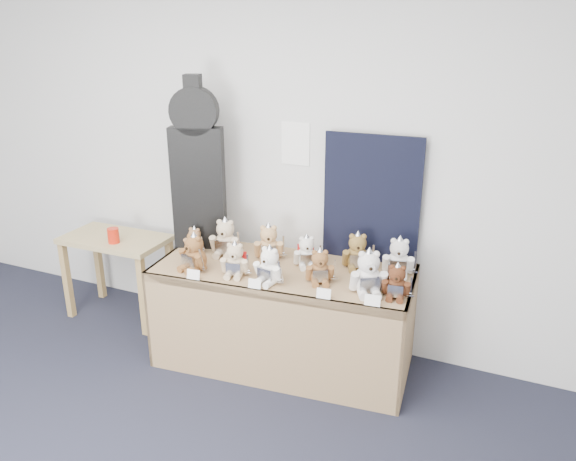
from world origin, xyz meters
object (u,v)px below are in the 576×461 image
at_px(display_table, 280,294).
at_px(teddy_front_far_left, 194,254).
at_px(teddy_front_right, 320,268).
at_px(teddy_front_far_right, 368,274).
at_px(teddy_front_centre, 269,267).
at_px(teddy_back_end, 399,258).
at_px(red_cup, 113,236).
at_px(teddy_back_left, 225,239).
at_px(teddy_front_left, 235,261).
at_px(teddy_back_centre_right, 307,253).
at_px(teddy_back_far_left, 195,241).
at_px(guitar_case, 197,167).
at_px(teddy_back_right, 357,253).
at_px(side_table, 116,251).
at_px(teddy_front_end, 397,283).
at_px(teddy_back_centre_left, 269,244).

xyz_separation_m(display_table, teddy_front_far_left, (-0.54, -0.18, 0.27)).
relative_size(teddy_front_right, teddy_front_far_right, 0.80).
distance_m(teddy_front_centre, teddy_back_end, 0.84).
xyz_separation_m(teddy_front_right, teddy_front_far_right, (0.32, -0.02, 0.02)).
distance_m(red_cup, teddy_back_left, 0.95).
height_order(display_table, teddy_front_far_right, teddy_front_far_right).
relative_size(teddy_front_far_right, teddy_back_left, 1.05).
bearing_deg(teddy_back_end, teddy_front_left, -167.05).
height_order(teddy_front_far_left, teddy_front_right, teddy_front_far_left).
relative_size(teddy_back_left, teddy_back_centre_right, 1.22).
relative_size(teddy_back_centre_right, teddy_back_far_left, 1.17).
bearing_deg(display_table, teddy_back_centre_right, 49.89).
xyz_separation_m(teddy_front_left, teddy_back_centre_right, (0.36, 0.32, -0.00)).
height_order(guitar_case, teddy_back_right, guitar_case).
bearing_deg(red_cup, teddy_back_left, 3.99).
height_order(teddy_front_far_left, teddy_front_left, teddy_front_far_left).
height_order(teddy_front_left, teddy_front_centre, teddy_front_centre).
relative_size(teddy_front_centre, teddy_back_far_left, 1.30).
relative_size(side_table, teddy_front_left, 3.26).
height_order(display_table, teddy_back_end, teddy_back_end).
height_order(side_table, teddy_back_left, teddy_back_left).
height_order(teddy_back_right, teddy_back_end, teddy_back_end).
xyz_separation_m(teddy_back_centre_right, teddy_back_far_left, (-0.82, -0.09, -0.01)).
relative_size(guitar_case, teddy_front_centre, 4.55).
relative_size(teddy_back_centre_right, teddy_back_end, 0.85).
xyz_separation_m(guitar_case, teddy_back_end, (1.43, 0.09, -0.48)).
relative_size(side_table, teddy_back_far_left, 3.99).
height_order(display_table, teddy_back_far_left, teddy_back_far_left).
bearing_deg(teddy_back_far_left, teddy_front_far_left, -60.57).
bearing_deg(teddy_front_end, teddy_front_far_left, 178.57).
bearing_deg(display_table, teddy_back_far_left, 167.79).
xyz_separation_m(red_cup, teddy_front_centre, (1.42, -0.22, 0.09)).
relative_size(side_table, teddy_back_centre_right, 3.42).
distance_m(teddy_front_left, teddy_front_centre, 0.25).
xyz_separation_m(display_table, teddy_front_right, (0.29, -0.03, 0.25)).
height_order(red_cup, teddy_back_right, teddy_back_right).
xyz_separation_m(teddy_front_end, teddy_back_left, (-1.25, 0.16, 0.02)).
relative_size(teddy_back_centre_left, teddy_back_centre_right, 1.16).
bearing_deg(side_table, teddy_back_centre_right, -0.61).
xyz_separation_m(teddy_front_centre, teddy_back_centre_left, (-0.17, 0.34, 0.00)).
xyz_separation_m(teddy_front_far_left, teddy_back_left, (0.06, 0.31, 0.01)).
bearing_deg(teddy_back_end, teddy_back_far_left, 176.71).
bearing_deg(teddy_front_far_left, teddy_back_centre_left, 59.65).
distance_m(display_table, teddy_back_centre_right, 0.33).
distance_m(red_cup, teddy_back_far_left, 0.72).
distance_m(teddy_front_far_left, teddy_back_left, 0.31).
distance_m(teddy_back_right, teddy_back_far_left, 1.16).
xyz_separation_m(teddy_front_far_left, teddy_front_end, (1.31, 0.14, -0.02)).
height_order(teddy_front_end, teddy_back_right, teddy_back_right).
bearing_deg(teddy_back_end, side_table, 171.74).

